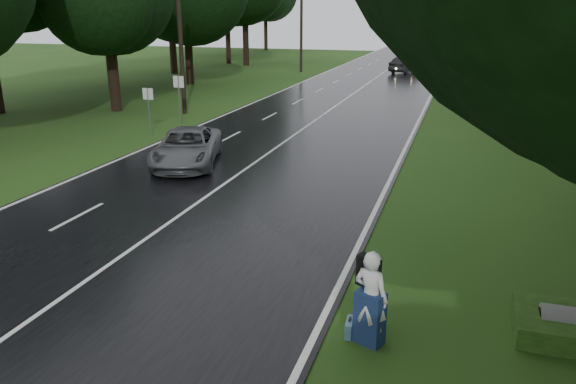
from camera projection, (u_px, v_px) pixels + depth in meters
name	position (u px, v px, depth m)	size (l,w,h in m)	color
ground	(124.00, 256.00, 14.49)	(160.00, 160.00, 0.00)	#274A16
road	(317.00, 119.00, 32.57)	(12.00, 140.00, 0.04)	black
lane_center	(317.00, 119.00, 32.56)	(0.12, 140.00, 0.01)	silver
grey_car	(187.00, 147.00, 22.76)	(2.43, 5.28, 1.47)	#55585B
far_car	(407.00, 65.00, 56.69)	(1.69, 4.84, 1.59)	black
hitchhiker	(370.00, 301.00, 10.45)	(0.83, 0.80, 1.94)	silver
suitcase	(349.00, 327.00, 10.91)	(0.13, 0.46, 0.33)	#446E86
culvert	(571.00, 337.00, 10.87)	(0.63, 0.63, 1.27)	slate
utility_pole_mid	(185.00, 113.00, 34.55)	(1.80, 0.28, 10.43)	black
utility_pole_far	(301.00, 72.00, 58.00)	(1.80, 0.28, 10.14)	black
road_sign_a	(151.00, 135.00, 28.59)	(0.58, 0.10, 2.42)	white
road_sign_b	(181.00, 123.00, 31.53)	(0.64, 0.10, 2.68)	white
tree_left_d	(117.00, 111.00, 35.49)	(8.39, 8.39, 13.12)	black
tree_left_e	(191.00, 84.00, 48.39)	(8.69, 8.69, 13.59)	black
tree_left_f	(246.00, 65.00, 64.88)	(11.17, 11.17, 17.45)	black
tree_right_e	(564.00, 94.00, 42.57)	(9.22, 9.22, 14.41)	black
tree_right_f	(562.00, 78.00, 52.49)	(9.44, 9.44, 14.75)	black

